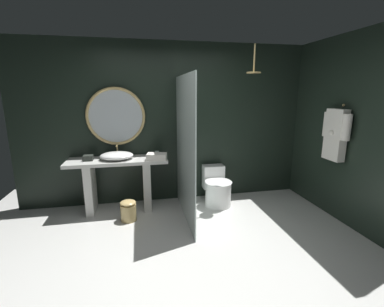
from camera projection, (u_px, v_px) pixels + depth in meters
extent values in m
plane|color=silver|center=(191.00, 263.00, 2.89)|extent=(5.76, 5.76, 0.00)
cube|color=black|center=(169.00, 124.00, 4.41)|extent=(4.80, 0.10, 2.60)
cube|color=black|center=(342.00, 129.00, 3.78)|extent=(0.10, 2.47, 2.60)
cube|color=silver|center=(118.00, 161.00, 4.05)|extent=(1.49, 0.51, 0.05)
cube|color=silver|center=(90.00, 188.00, 4.06)|extent=(0.11, 0.44, 0.77)
cube|color=silver|center=(147.00, 184.00, 4.23)|extent=(0.11, 0.44, 0.77)
ellipsoid|color=white|center=(117.00, 156.00, 4.02)|extent=(0.49, 0.41, 0.11)
cylinder|color=tan|center=(117.00, 150.00, 4.18)|extent=(0.02, 0.02, 0.20)
cylinder|color=tan|center=(117.00, 146.00, 4.10)|extent=(0.02, 0.13, 0.02)
cylinder|color=silver|center=(157.00, 154.00, 4.19)|extent=(0.06, 0.06, 0.09)
cube|color=#282D28|center=(88.00, 158.00, 3.96)|extent=(0.14, 0.13, 0.08)
torus|color=tan|center=(116.00, 116.00, 4.13)|extent=(0.90, 0.04, 0.90)
cylinder|color=#B2BCC1|center=(116.00, 116.00, 4.14)|extent=(0.83, 0.01, 0.83)
cube|color=silver|center=(185.00, 150.00, 3.76)|extent=(0.02, 1.46, 2.05)
cylinder|color=tan|center=(254.00, 58.00, 3.88)|extent=(0.02, 0.02, 0.39)
cylinder|color=tan|center=(254.00, 73.00, 3.92)|extent=(0.21, 0.21, 0.02)
sphere|color=tan|center=(344.00, 105.00, 3.65)|extent=(0.04, 0.04, 0.04)
cube|color=silver|center=(335.00, 135.00, 3.73)|extent=(0.12, 0.32, 0.72)
cylinder|color=silver|center=(347.00, 127.00, 3.52)|extent=(0.12, 0.12, 0.35)
cylinder|color=silver|center=(327.00, 124.00, 3.87)|extent=(0.12, 0.12, 0.35)
sphere|color=silver|center=(331.00, 132.00, 3.70)|extent=(0.07, 0.07, 0.07)
cylinder|color=white|center=(218.00, 194.00, 4.33)|extent=(0.42, 0.42, 0.40)
ellipsoid|color=white|center=(218.00, 182.00, 4.28)|extent=(0.44, 0.48, 0.02)
cube|color=white|center=(213.00, 177.00, 4.57)|extent=(0.36, 0.20, 0.40)
cylinder|color=tan|center=(129.00, 212.00, 3.84)|extent=(0.22, 0.22, 0.24)
ellipsoid|color=tan|center=(128.00, 203.00, 3.80)|extent=(0.22, 0.22, 0.07)
cube|color=silver|center=(157.00, 157.00, 4.00)|extent=(0.33, 0.25, 0.10)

